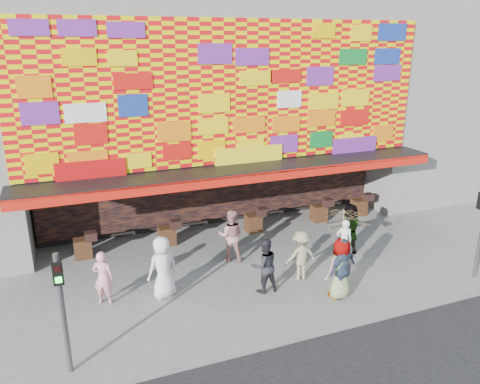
{
  "coord_description": "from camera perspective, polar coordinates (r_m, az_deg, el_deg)",
  "views": [
    {
      "loc": [
        -5.85,
        -11.33,
        7.33
      ],
      "look_at": [
        -0.6,
        2.0,
        2.64
      ],
      "focal_mm": 35.0,
      "sensor_mm": 36.0,
      "label": 1
    }
  ],
  "objects": [
    {
      "name": "parasol",
      "position": [
        13.66,
        12.52,
        -4.25
      ],
      "size": [
        1.38,
        1.4,
        2.01
      ],
      "color": "#D6C887",
      "rests_on": "ground"
    },
    {
      "name": "ground",
      "position": [
        14.71,
        5.14,
        -11.83
      ],
      "size": [
        90.0,
        90.0,
        0.0
      ],
      "primitive_type": "plane",
      "color": "slate",
      "rests_on": "ground"
    },
    {
      "name": "ped_g",
      "position": [
        14.19,
        12.16,
        -9.11
      ],
      "size": [
        0.96,
        0.67,
        1.86
      ],
      "primitive_type": "imported",
      "rotation": [
        0.0,
        0.0,
        3.23
      ],
      "color": "gray",
      "rests_on": "ground"
    },
    {
      "name": "ped_a",
      "position": [
        14.08,
        -9.4,
        -9.04
      ],
      "size": [
        1.07,
        0.86,
        1.91
      ],
      "primitive_type": "imported",
      "rotation": [
        0.0,
        0.0,
        3.45
      ],
      "color": "silver",
      "rests_on": "ground"
    },
    {
      "name": "signal_left",
      "position": [
        11.25,
        -20.93,
        -12.27
      ],
      "size": [
        0.22,
        0.2,
        3.0
      ],
      "color": "#59595B",
      "rests_on": "ground"
    },
    {
      "name": "ped_c",
      "position": [
        14.23,
        2.97,
        -8.93
      ],
      "size": [
        0.85,
        0.67,
        1.72
      ],
      "primitive_type": "imported",
      "rotation": [
        0.0,
        0.0,
        3.16
      ],
      "color": "#222228",
      "rests_on": "ground"
    },
    {
      "name": "ped_d",
      "position": [
        15.03,
        7.43,
        -7.69
      ],
      "size": [
        1.09,
        0.66,
        1.64
      ],
      "primitive_type": "imported",
      "rotation": [
        0.0,
        0.0,
        3.09
      ],
      "color": "gray",
      "rests_on": "ground"
    },
    {
      "name": "ped_b",
      "position": [
        14.19,
        -16.35,
        -9.98
      ],
      "size": [
        0.71,
        0.61,
        1.64
      ],
      "primitive_type": "imported",
      "rotation": [
        0.0,
        0.0,
        2.7
      ],
      "color": "pink",
      "rests_on": "ground"
    },
    {
      "name": "ped_f",
      "position": [
        17.09,
        13.18,
        -4.36
      ],
      "size": [
        1.81,
        1.12,
        1.86
      ],
      "primitive_type": "imported",
      "rotation": [
        0.0,
        0.0,
        2.78
      ],
      "color": "gray",
      "rests_on": "ground"
    },
    {
      "name": "ped_i",
      "position": [
        16.09,
        -1.08,
        -5.32
      ],
      "size": [
        1.11,
        1.02,
        1.84
      ],
      "primitive_type": "imported",
      "rotation": [
        0.0,
        0.0,
        2.69
      ],
      "color": "tan",
      "rests_on": "ground"
    },
    {
      "name": "shop_building",
      "position": [
        20.47,
        -4.9,
        12.21
      ],
      "size": [
        15.2,
        9.4,
        10.0
      ],
      "color": "gray",
      "rests_on": "ground"
    },
    {
      "name": "ped_e",
      "position": [
        14.17,
        12.38,
        -9.14
      ],
      "size": [
        1.19,
        0.81,
        1.87
      ],
      "primitive_type": "imported",
      "rotation": [
        0.0,
        0.0,
        3.49
      ],
      "color": "#364760",
      "rests_on": "ground"
    },
    {
      "name": "ped_h",
      "position": [
        16.47,
        12.56,
        -5.8
      ],
      "size": [
        0.65,
        0.55,
        1.53
      ],
      "primitive_type": "imported",
      "rotation": [
        0.0,
        0.0,
        2.77
      ],
      "color": "white",
      "rests_on": "ground"
    },
    {
      "name": "neighbor_right",
      "position": [
        27.03,
        23.46,
        13.89
      ],
      "size": [
        11.0,
        8.0,
        12.0
      ],
      "primitive_type": "cube",
      "color": "gray",
      "rests_on": "ground"
    }
  ]
}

